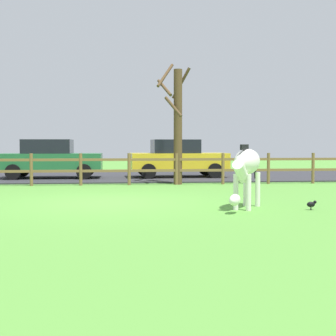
# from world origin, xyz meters

# --- Properties ---
(ground_plane) EXTENTS (60.00, 60.00, 0.00)m
(ground_plane) POSITION_xyz_m (0.00, 0.00, 0.00)
(ground_plane) COLOR #549338
(parking_asphalt) EXTENTS (28.00, 7.40, 0.05)m
(parking_asphalt) POSITION_xyz_m (0.00, 9.30, 0.03)
(parking_asphalt) COLOR #2D2D33
(parking_asphalt) RESTS_ON ground_plane
(paddock_fence) EXTENTS (21.67, 0.11, 1.11)m
(paddock_fence) POSITION_xyz_m (-0.22, 5.00, 0.63)
(paddock_fence) COLOR brown
(paddock_fence) RESTS_ON ground_plane
(bare_tree) EXTENTS (1.27, 1.47, 4.34)m
(bare_tree) POSITION_xyz_m (2.30, 5.12, 2.20)
(bare_tree) COLOR #513A23
(bare_tree) RESTS_ON ground_plane
(zebra) EXTENTS (1.20, 1.73, 1.41)m
(zebra) POSITION_xyz_m (3.02, -1.40, 0.93)
(zebra) COLOR white
(zebra) RESTS_ON ground_plane
(crow_on_grass) EXTENTS (0.21, 0.10, 0.20)m
(crow_on_grass) POSITION_xyz_m (4.36, -1.78, 0.13)
(crow_on_grass) COLOR black
(crow_on_grass) RESTS_ON ground_plane
(parked_car_green) EXTENTS (4.02, 1.92, 1.56)m
(parked_car_green) POSITION_xyz_m (-2.47, 8.08, 0.84)
(parked_car_green) COLOR #236B38
(parked_car_green) RESTS_ON parking_asphalt
(parked_car_yellow) EXTENTS (4.07, 2.02, 1.56)m
(parked_car_yellow) POSITION_xyz_m (2.71, 8.19, 0.84)
(parked_car_yellow) COLOR yellow
(parked_car_yellow) RESTS_ON parking_asphalt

